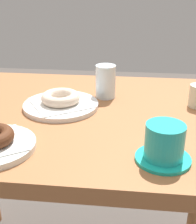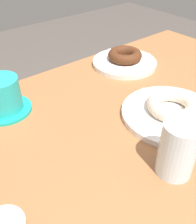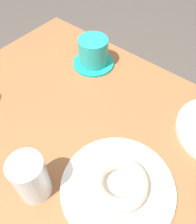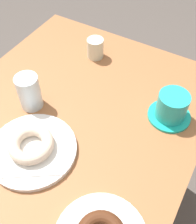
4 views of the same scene
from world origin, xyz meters
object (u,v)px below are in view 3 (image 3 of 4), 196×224
Objects in this scene: plate_sugar_ring at (118,188)px; coffee_cup at (93,53)px; donut_sugar_ring at (118,183)px; water_glass at (31,178)px.

coffee_cup is at bearing -42.78° from plate_sugar_ring.
coffee_cup is at bearing -42.78° from donut_sugar_ring.
water_glass is 0.88× the size of coffee_cup.
water_glass is at bearing 39.18° from donut_sugar_ring.
plate_sugar_ring is 2.13× the size of water_glass.
plate_sugar_ring is at bearing 0.00° from donut_sugar_ring.
water_glass is (0.13, 0.11, 0.02)m from donut_sugar_ring.
plate_sugar_ring is at bearing -140.82° from water_glass.
donut_sugar_ring is 0.40m from coffee_cup.
coffee_cup is (0.30, -0.27, 0.01)m from donut_sugar_ring.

